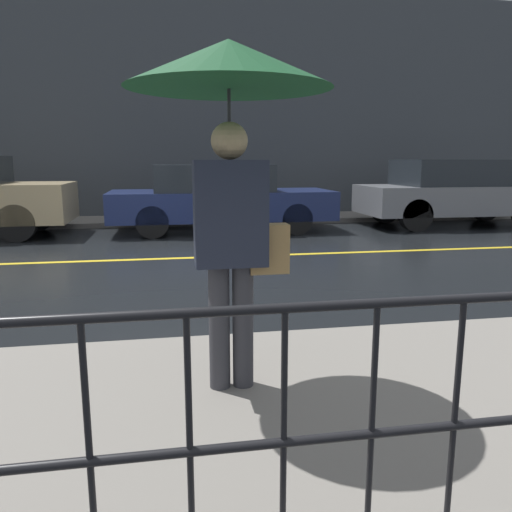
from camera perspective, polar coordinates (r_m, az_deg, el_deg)
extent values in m
plane|color=black|center=(7.93, -10.68, -0.33)|extent=(80.00, 80.00, 0.00)
cube|color=slate|center=(2.99, -11.62, -18.56)|extent=(28.00, 2.55, 0.11)
cube|color=slate|center=(12.58, -10.51, 4.03)|extent=(28.00, 1.62, 0.11)
cube|color=gold|center=(7.93, -10.68, -0.30)|extent=(25.20, 0.12, 0.01)
cube|color=#383D42|center=(13.53, -10.92, 16.61)|extent=(28.00, 0.30, 5.82)
cylinder|color=black|center=(1.67, -13.76, -6.68)|extent=(12.00, 0.04, 0.04)
cylinder|color=black|center=(1.88, -13.03, -21.44)|extent=(12.00, 0.04, 0.04)
cylinder|color=black|center=(1.87, -18.53, -20.22)|extent=(0.02, 0.02, 0.91)
cylinder|color=black|center=(1.85, -7.59, -20.10)|extent=(0.02, 0.02, 0.91)
cylinder|color=black|center=(1.89, 3.18, -19.33)|extent=(0.02, 0.02, 0.91)
cylinder|color=black|center=(1.98, 13.11, -18.04)|extent=(0.02, 0.02, 0.91)
cylinder|color=black|center=(2.12, 21.77, -16.48)|extent=(0.02, 0.02, 0.91)
cylinder|color=#333338|center=(3.12, -4.21, -8.09)|extent=(0.13, 0.13, 0.79)
cylinder|color=#333338|center=(3.13, -1.50, -7.96)|extent=(0.13, 0.13, 0.79)
cube|color=#232838|center=(2.97, -2.98, 4.91)|extent=(0.43, 0.26, 0.62)
sphere|color=tan|center=(2.96, -3.06, 13.01)|extent=(0.22, 0.22, 0.22)
cylinder|color=#262628|center=(2.96, -3.05, 11.74)|extent=(0.02, 0.02, 0.71)
cone|color=#144723|center=(3.00, -3.15, 21.07)|extent=(1.19, 1.19, 0.27)
cube|color=#9E7A47|center=(3.04, 1.44, 0.86)|extent=(0.24, 0.12, 0.30)
cylinder|color=black|center=(11.88, -23.73, 4.36)|extent=(0.72, 0.22, 0.72)
cylinder|color=black|center=(10.40, -25.68, 3.41)|extent=(0.72, 0.22, 0.72)
cube|color=#19234C|center=(10.82, -3.91, 5.86)|extent=(4.72, 1.74, 0.60)
cube|color=#1E2328|center=(10.76, -4.96, 8.90)|extent=(2.45, 1.60, 0.55)
cylinder|color=black|center=(11.83, 2.79, 5.08)|extent=(0.65, 0.22, 0.65)
cylinder|color=black|center=(10.36, 4.65, 4.23)|extent=(0.65, 0.22, 0.65)
cylinder|color=black|center=(11.54, -11.56, 4.73)|extent=(0.65, 0.22, 0.65)
cylinder|color=black|center=(10.03, -11.77, 3.82)|extent=(0.65, 0.22, 0.65)
cube|color=slate|center=(12.62, 21.72, 6.05)|extent=(4.37, 1.77, 0.64)
cube|color=#1E2328|center=(12.50, 21.23, 8.88)|extent=(2.27, 1.63, 0.59)
cylinder|color=black|center=(14.03, 24.72, 5.13)|extent=(0.71, 0.22, 0.71)
cylinder|color=black|center=(12.69, 14.55, 5.27)|extent=(0.71, 0.22, 0.71)
cylinder|color=black|center=(11.30, 17.80, 4.45)|extent=(0.71, 0.22, 0.71)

